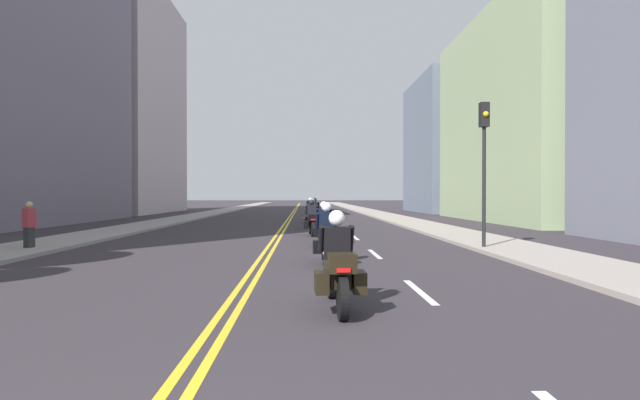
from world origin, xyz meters
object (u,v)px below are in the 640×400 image
(motorcycle_0, at_px, (337,269))
(motorcycle_4, at_px, (312,216))
(motorcycle_3, at_px, (312,221))
(motorcycle_6, at_px, (310,211))
(motorcycle_2, at_px, (324,227))
(traffic_light_near, at_px, (484,149))
(pedestrian_0, at_px, (29,225))
(motorcycle_7, at_px, (311,209))
(motorcycle_5, at_px, (315,213))
(motorcycle_1, at_px, (327,239))

(motorcycle_0, relative_size, motorcycle_4, 1.07)
(motorcycle_0, height_order, motorcycle_3, motorcycle_3)
(motorcycle_4, height_order, motorcycle_6, motorcycle_6)
(motorcycle_2, distance_m, motorcycle_4, 9.90)
(motorcycle_2, xyz_separation_m, motorcycle_3, (-0.36, 4.51, -0.01))
(motorcycle_2, distance_m, traffic_light_near, 6.08)
(motorcycle_6, xyz_separation_m, pedestrian_0, (-9.31, -21.12, 0.18))
(pedestrian_0, bearing_deg, motorcycle_7, -5.19)
(motorcycle_4, bearing_deg, motorcycle_5, 88.69)
(motorcycle_2, relative_size, motorcycle_5, 1.01)
(motorcycle_4, distance_m, motorcycle_7, 14.41)
(motorcycle_4, distance_m, traffic_light_near, 13.10)
(motorcycle_0, height_order, motorcycle_5, motorcycle_5)
(motorcycle_1, distance_m, motorcycle_6, 24.42)
(motorcycle_1, bearing_deg, traffic_light_near, 28.33)
(motorcycle_5, bearing_deg, motorcycle_2, -87.07)
(motorcycle_1, distance_m, motorcycle_4, 14.70)
(traffic_light_near, bearing_deg, motorcycle_6, 104.33)
(motorcycle_3, bearing_deg, traffic_light_near, -51.57)
(motorcycle_6, bearing_deg, motorcycle_5, -84.97)
(motorcycle_2, distance_m, pedestrian_0, 9.69)
(motorcycle_1, bearing_deg, motorcycle_7, 88.19)
(motorcycle_0, relative_size, motorcycle_6, 0.99)
(motorcycle_4, xyz_separation_m, pedestrian_0, (-9.31, -11.40, 0.17))
(motorcycle_4, bearing_deg, motorcycle_2, -86.97)
(motorcycle_0, distance_m, motorcycle_5, 24.60)
(motorcycle_3, bearing_deg, motorcycle_0, -92.53)
(motorcycle_1, xyz_separation_m, pedestrian_0, (-9.47, 3.30, 0.18))
(motorcycle_5, height_order, pedestrian_0, motorcycle_5)
(motorcycle_3, height_order, traffic_light_near, traffic_light_near)
(motorcycle_2, bearing_deg, motorcycle_0, -89.33)
(motorcycle_0, xyz_separation_m, motorcycle_3, (-0.19, 14.60, 0.01))
(motorcycle_0, distance_m, motorcycle_4, 19.99)
(motorcycle_2, height_order, pedestrian_0, pedestrian_0)
(motorcycle_2, relative_size, motorcycle_7, 1.00)
(motorcycle_5, relative_size, motorcycle_7, 0.99)
(motorcycle_1, bearing_deg, motorcycle_0, -92.65)
(motorcycle_1, bearing_deg, motorcycle_6, 88.44)
(motorcycle_1, bearing_deg, motorcycle_4, 88.69)
(motorcycle_0, distance_m, traffic_light_near, 10.30)
(motorcycle_3, bearing_deg, motorcycle_6, 86.35)
(motorcycle_0, bearing_deg, motorcycle_4, 87.56)
(traffic_light_near, bearing_deg, motorcycle_2, 161.73)
(motorcycle_4, xyz_separation_m, traffic_light_near, (5.45, -11.61, 2.67))
(traffic_light_near, bearing_deg, motorcycle_0, -122.59)
(motorcycle_4, xyz_separation_m, motorcycle_6, (0.00, 9.72, -0.01))
(motorcycle_3, distance_m, motorcycle_5, 10.00)
(motorcycle_0, distance_m, motorcycle_7, 34.40)
(motorcycle_0, xyz_separation_m, motorcycle_4, (-0.10, 19.99, 0.02))
(motorcycle_3, relative_size, motorcycle_6, 0.96)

